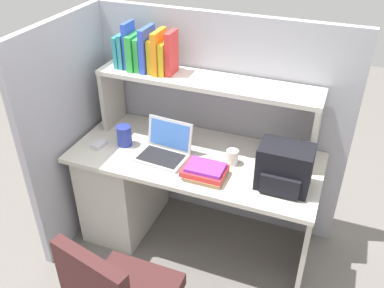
{
  "coord_description": "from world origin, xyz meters",
  "views": [
    {
      "loc": [
        0.79,
        -2.07,
        2.24
      ],
      "look_at": [
        0.0,
        -0.05,
        0.85
      ],
      "focal_mm": 39.15,
      "sensor_mm": 36.0,
      "label": 1
    }
  ],
  "objects_px": {
    "laptop": "(165,149)",
    "snack_canister": "(124,136)",
    "computer_mouse": "(99,144)",
    "paper_cup": "(232,157)",
    "backpack": "(284,168)"
  },
  "relations": [
    {
      "from": "laptop",
      "to": "snack_canister",
      "type": "distance_m",
      "value": 0.3
    },
    {
      "from": "computer_mouse",
      "to": "laptop",
      "type": "bearing_deg",
      "value": 13.83
    },
    {
      "from": "computer_mouse",
      "to": "snack_canister",
      "type": "xyz_separation_m",
      "value": [
        0.15,
        0.08,
        0.05
      ]
    },
    {
      "from": "paper_cup",
      "to": "snack_canister",
      "type": "height_order",
      "value": "snack_canister"
    },
    {
      "from": "snack_canister",
      "to": "computer_mouse",
      "type": "bearing_deg",
      "value": -150.24
    },
    {
      "from": "backpack",
      "to": "snack_canister",
      "type": "xyz_separation_m",
      "value": [
        -1.06,
        0.06,
        -0.06
      ]
    },
    {
      "from": "laptop",
      "to": "paper_cup",
      "type": "bearing_deg",
      "value": 9.92
    },
    {
      "from": "laptop",
      "to": "snack_canister",
      "type": "xyz_separation_m",
      "value": [
        -0.3,
        0.02,
        0.02
      ]
    },
    {
      "from": "paper_cup",
      "to": "snack_canister",
      "type": "bearing_deg",
      "value": -175.87
    },
    {
      "from": "backpack",
      "to": "laptop",
      "type": "bearing_deg",
      "value": 176.93
    },
    {
      "from": "computer_mouse",
      "to": "paper_cup",
      "type": "relative_size",
      "value": 1.1
    },
    {
      "from": "snack_canister",
      "to": "paper_cup",
      "type": "bearing_deg",
      "value": 4.13
    },
    {
      "from": "computer_mouse",
      "to": "paper_cup",
      "type": "bearing_deg",
      "value": 14.85
    },
    {
      "from": "paper_cup",
      "to": "backpack",
      "type": "bearing_deg",
      "value": -18.95
    },
    {
      "from": "laptop",
      "to": "paper_cup",
      "type": "distance_m",
      "value": 0.43
    }
  ]
}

